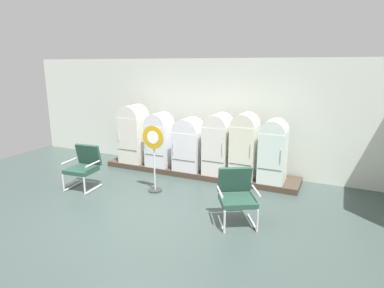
% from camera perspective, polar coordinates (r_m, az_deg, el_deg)
% --- Properties ---
extents(ground, '(12.00, 10.00, 0.05)m').
position_cam_1_polar(ground, '(6.25, -10.53, -13.56)').
color(ground, '#3A4844').
extents(back_wall, '(11.76, 0.12, 2.97)m').
position_cam_1_polar(back_wall, '(8.88, 2.75, 5.22)').
color(back_wall, silver).
rests_on(back_wall, ground).
extents(display_plinth, '(5.18, 0.95, 0.14)m').
position_cam_1_polar(display_plinth, '(8.65, 1.05, -4.76)').
color(display_plinth, '#44352A').
rests_on(display_plinth, ground).
extents(refrigerator_0, '(0.66, 0.67, 1.60)m').
position_cam_1_polar(refrigerator_0, '(9.22, -10.17, 2.10)').
color(refrigerator_0, silver).
rests_on(refrigerator_0, display_plinth).
extents(refrigerator_1, '(0.61, 0.62, 1.43)m').
position_cam_1_polar(refrigerator_1, '(8.77, -5.72, 1.06)').
color(refrigerator_1, white).
rests_on(refrigerator_1, display_plinth).
extents(refrigerator_2, '(0.69, 0.64, 1.35)m').
position_cam_1_polar(refrigerator_2, '(8.40, -0.59, 0.19)').
color(refrigerator_2, white).
rests_on(refrigerator_2, display_plinth).
extents(refrigerator_3, '(0.61, 0.71, 1.51)m').
position_cam_1_polar(refrigerator_3, '(8.11, 4.55, 0.35)').
color(refrigerator_3, silver).
rests_on(refrigerator_3, display_plinth).
extents(refrigerator_4, '(0.59, 0.63, 1.57)m').
position_cam_1_polar(refrigerator_4, '(7.87, 9.14, 0.05)').
color(refrigerator_4, silver).
rests_on(refrigerator_4, display_plinth).
extents(refrigerator_5, '(0.59, 0.63, 1.47)m').
position_cam_1_polar(refrigerator_5, '(7.73, 14.01, -0.86)').
color(refrigerator_5, silver).
rests_on(refrigerator_5, display_plinth).
extents(armchair_left, '(0.73, 0.75, 1.00)m').
position_cam_1_polar(armchair_left, '(7.97, -18.36, -3.50)').
color(armchair_left, silver).
rests_on(armchair_left, ground).
extents(armchair_right, '(0.88, 0.91, 1.00)m').
position_cam_1_polar(armchair_right, '(6.00, 7.80, -8.61)').
color(armchair_right, silver).
rests_on(armchair_right, ground).
extents(sign_stand, '(0.52, 0.32, 1.52)m').
position_cam_1_polar(sign_stand, '(7.31, -6.68, -2.32)').
color(sign_stand, '#2D2D30').
rests_on(sign_stand, ground).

